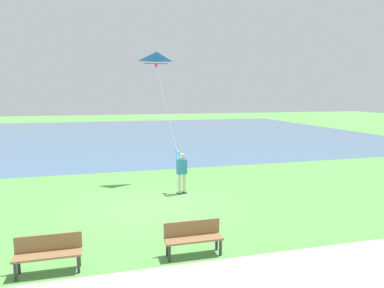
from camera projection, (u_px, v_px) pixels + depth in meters
The scene contains 7 objects.
ground_plane at pixel (151, 207), 12.57m from camera, with size 120.00×120.00×0.00m, color #569947.
lake_water at pixel (156, 133), 36.72m from camera, with size 36.00×44.00×0.01m, color #476B8E.
walkway_path at pixel (276, 280), 7.62m from camera, with size 2.40×32.00×0.02m, color #ADA393.
person_kite_flyer at pixel (182, 169), 14.13m from camera, with size 0.63×0.51×1.83m.
flying_kite at pixel (157, 61), 15.34m from camera, with size 2.11×1.19×4.20m.
park_bench_near_walkway at pixel (48, 251), 7.91m from camera, with size 0.45×1.50×0.88m.
park_bench_far_walkway at pixel (193, 236), 8.78m from camera, with size 0.45×1.50×0.88m.
Camera 1 is at (12.08, -1.67, 4.13)m, focal length 31.71 mm.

